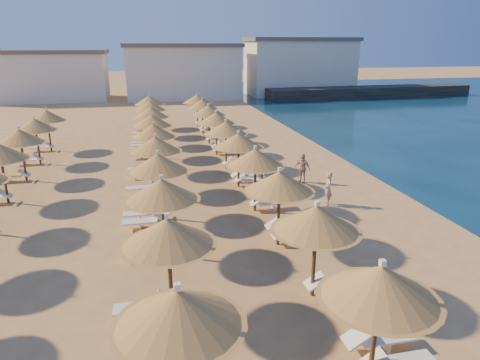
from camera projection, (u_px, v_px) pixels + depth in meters
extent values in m
plane|color=tan|center=(225.00, 247.00, 16.15)|extent=(220.00, 220.00, 0.00)
cube|color=black|center=(370.00, 92.00, 60.14)|extent=(30.16, 5.49, 1.50)
cube|color=silver|center=(48.00, 77.00, 56.68)|extent=(15.00, 8.00, 6.00)
cube|color=#59514C|center=(45.00, 52.00, 55.68)|extent=(15.60, 8.48, 0.50)
cube|color=silver|center=(183.00, 73.00, 58.72)|extent=(15.00, 8.00, 6.80)
cube|color=#59514C|center=(182.00, 45.00, 57.61)|extent=(15.60, 8.48, 0.50)
cube|color=silver|center=(299.00, 68.00, 63.11)|extent=(15.00, 8.00, 7.60)
cube|color=#59514C|center=(300.00, 39.00, 61.88)|extent=(15.60, 8.48, 0.50)
cylinder|color=brown|center=(374.00, 335.00, 9.41)|extent=(0.12, 0.12, 2.41)
cone|color=#A3632F|center=(380.00, 282.00, 9.00)|extent=(2.47, 2.47, 0.76)
cone|color=#A3632F|center=(379.00, 295.00, 9.10)|extent=(2.67, 2.67, 0.12)
cube|color=white|center=(383.00, 263.00, 8.87)|extent=(0.12, 0.12, 0.14)
cylinder|color=brown|center=(314.00, 260.00, 12.70)|extent=(0.12, 0.12, 2.41)
cone|color=#A3632F|center=(316.00, 218.00, 12.29)|extent=(2.47, 2.47, 0.76)
cone|color=#A3632F|center=(316.00, 228.00, 12.39)|extent=(2.67, 2.67, 0.12)
cube|color=white|center=(317.00, 203.00, 12.15)|extent=(0.12, 0.12, 0.14)
cylinder|color=brown|center=(278.00, 215.00, 15.99)|extent=(0.12, 0.12, 2.41)
cone|color=#A3632F|center=(279.00, 181.00, 15.58)|extent=(2.47, 2.47, 0.76)
cone|color=#A3632F|center=(279.00, 189.00, 15.68)|extent=(2.67, 2.67, 0.12)
cube|color=white|center=(280.00, 169.00, 15.44)|extent=(0.12, 0.12, 0.14)
cylinder|color=brown|center=(255.00, 186.00, 19.28)|extent=(0.12, 0.12, 2.41)
cone|color=#A3632F|center=(255.00, 157.00, 18.87)|extent=(2.47, 2.47, 0.76)
cone|color=#A3632F|center=(255.00, 164.00, 18.97)|extent=(2.67, 2.67, 0.12)
cube|color=white|center=(255.00, 147.00, 18.73)|extent=(0.12, 0.12, 0.14)
cylinder|color=brown|center=(238.00, 165.00, 22.57)|extent=(0.12, 0.12, 2.41)
cone|color=#A3632F|center=(238.00, 140.00, 22.16)|extent=(2.47, 2.47, 0.76)
cone|color=#A3632F|center=(238.00, 146.00, 22.26)|extent=(2.67, 2.67, 0.12)
cube|color=white|center=(238.00, 132.00, 22.02)|extent=(0.12, 0.12, 0.14)
cylinder|color=brown|center=(226.00, 149.00, 25.86)|extent=(0.12, 0.12, 2.41)
cone|color=#A3632F|center=(226.00, 128.00, 25.45)|extent=(2.47, 2.47, 0.76)
cone|color=#A3632F|center=(226.00, 133.00, 25.55)|extent=(2.67, 2.67, 0.12)
cube|color=white|center=(226.00, 120.00, 25.31)|extent=(0.12, 0.12, 0.14)
cylinder|color=brown|center=(217.00, 137.00, 29.15)|extent=(0.12, 0.12, 2.41)
cone|color=#A3632F|center=(216.00, 118.00, 28.74)|extent=(2.47, 2.47, 0.76)
cone|color=#A3632F|center=(216.00, 123.00, 28.84)|extent=(2.67, 2.67, 0.12)
cube|color=white|center=(216.00, 111.00, 28.60)|extent=(0.12, 0.12, 0.14)
cylinder|color=brown|center=(209.00, 128.00, 32.44)|extent=(0.12, 0.12, 2.41)
cone|color=#A3632F|center=(208.00, 110.00, 32.03)|extent=(2.47, 2.47, 0.76)
cone|color=#A3632F|center=(209.00, 114.00, 32.13)|extent=(2.67, 2.67, 0.12)
cube|color=white|center=(208.00, 104.00, 31.89)|extent=(0.12, 0.12, 0.14)
cylinder|color=brown|center=(203.00, 120.00, 35.73)|extent=(0.12, 0.12, 2.41)
cone|color=#A3632F|center=(202.00, 104.00, 35.32)|extent=(2.47, 2.47, 0.76)
cone|color=#A3632F|center=(202.00, 108.00, 35.42)|extent=(2.67, 2.67, 0.12)
cube|color=white|center=(202.00, 98.00, 35.18)|extent=(0.12, 0.12, 0.14)
cylinder|color=brown|center=(197.00, 113.00, 39.02)|extent=(0.12, 0.12, 2.41)
cone|color=#A3632F|center=(197.00, 99.00, 38.61)|extent=(2.47, 2.47, 0.76)
cone|color=#A3632F|center=(197.00, 102.00, 38.70)|extent=(2.67, 2.67, 0.12)
cube|color=white|center=(197.00, 94.00, 38.47)|extent=(0.12, 0.12, 0.14)
cone|color=#A3632F|center=(178.00, 308.00, 8.14)|extent=(2.47, 2.47, 0.76)
cone|color=#A3632F|center=(179.00, 322.00, 8.23)|extent=(2.67, 2.67, 0.12)
cube|color=white|center=(177.00, 287.00, 8.00)|extent=(0.12, 0.12, 0.14)
cylinder|color=brown|center=(170.00, 276.00, 11.83)|extent=(0.12, 0.12, 2.41)
cone|color=#A3632F|center=(168.00, 231.00, 11.42)|extent=(2.47, 2.47, 0.76)
cone|color=#A3632F|center=(168.00, 242.00, 11.52)|extent=(2.67, 2.67, 0.12)
cube|color=white|center=(167.00, 216.00, 11.29)|extent=(0.12, 0.12, 0.14)
cylinder|color=brown|center=(164.00, 225.00, 15.12)|extent=(0.12, 0.12, 2.41)
cone|color=#A3632F|center=(162.00, 189.00, 14.71)|extent=(2.47, 2.47, 0.76)
cone|color=#A3632F|center=(162.00, 198.00, 14.81)|extent=(2.67, 2.67, 0.12)
cube|color=white|center=(161.00, 177.00, 14.58)|extent=(0.12, 0.12, 0.14)
cylinder|color=brown|center=(160.00, 192.00, 18.41)|extent=(0.12, 0.12, 2.41)
cone|color=#A3632F|center=(158.00, 163.00, 18.00)|extent=(2.47, 2.47, 0.76)
cone|color=#A3632F|center=(158.00, 170.00, 18.10)|extent=(2.67, 2.67, 0.12)
cube|color=white|center=(157.00, 152.00, 17.87)|extent=(0.12, 0.12, 0.14)
cylinder|color=brown|center=(157.00, 170.00, 21.70)|extent=(0.12, 0.12, 2.41)
cone|color=#A3632F|center=(155.00, 144.00, 21.29)|extent=(2.47, 2.47, 0.76)
cone|color=#A3632F|center=(156.00, 150.00, 21.39)|extent=(2.67, 2.67, 0.12)
cube|color=white|center=(155.00, 135.00, 21.15)|extent=(0.12, 0.12, 0.14)
cylinder|color=brown|center=(155.00, 153.00, 24.99)|extent=(0.12, 0.12, 2.41)
cone|color=#A3632F|center=(154.00, 131.00, 24.58)|extent=(2.47, 2.47, 0.76)
cone|color=#A3632F|center=(154.00, 136.00, 24.68)|extent=(2.67, 2.67, 0.12)
cube|color=white|center=(153.00, 123.00, 24.44)|extent=(0.12, 0.12, 0.14)
cylinder|color=brown|center=(153.00, 140.00, 28.28)|extent=(0.12, 0.12, 2.41)
cone|color=#A3632F|center=(152.00, 120.00, 27.87)|extent=(2.47, 2.47, 0.76)
cone|color=#A3632F|center=(152.00, 125.00, 27.97)|extent=(2.67, 2.67, 0.12)
cube|color=white|center=(152.00, 113.00, 27.73)|extent=(0.12, 0.12, 0.14)
cylinder|color=brown|center=(152.00, 130.00, 31.57)|extent=(0.12, 0.12, 2.41)
cone|color=#A3632F|center=(151.00, 112.00, 31.16)|extent=(2.47, 2.47, 0.76)
cone|color=#A3632F|center=(151.00, 116.00, 31.26)|extent=(2.67, 2.67, 0.12)
cube|color=white|center=(151.00, 106.00, 31.02)|extent=(0.12, 0.12, 0.14)
cylinder|color=brown|center=(151.00, 122.00, 34.86)|extent=(0.12, 0.12, 2.41)
cone|color=#A3632F|center=(150.00, 105.00, 34.45)|extent=(2.47, 2.47, 0.76)
cone|color=#A3632F|center=(150.00, 109.00, 34.55)|extent=(2.67, 2.67, 0.12)
cube|color=white|center=(150.00, 100.00, 34.31)|extent=(0.12, 0.12, 0.14)
cylinder|color=brown|center=(150.00, 115.00, 38.15)|extent=(0.12, 0.12, 2.41)
cone|color=#A3632F|center=(149.00, 100.00, 37.74)|extent=(2.47, 2.47, 0.76)
cone|color=#A3632F|center=(149.00, 104.00, 37.84)|extent=(2.67, 2.67, 0.12)
cube|color=white|center=(149.00, 95.00, 37.60)|extent=(0.12, 0.12, 0.14)
cylinder|color=brown|center=(4.00, 179.00, 20.24)|extent=(0.12, 0.12, 2.41)
cone|color=#A3632F|center=(0.00, 152.00, 19.83)|extent=(2.47, 2.47, 0.76)
cone|color=#A3632F|center=(1.00, 158.00, 19.93)|extent=(2.67, 2.67, 0.12)
cylinder|color=brown|center=(24.00, 160.00, 23.53)|extent=(0.12, 0.12, 2.41)
cone|color=#A3632F|center=(20.00, 136.00, 23.12)|extent=(2.47, 2.47, 0.76)
cone|color=#A3632F|center=(21.00, 142.00, 23.22)|extent=(2.67, 2.67, 0.12)
cube|color=white|center=(18.00, 128.00, 22.98)|extent=(0.12, 0.12, 0.14)
cylinder|color=brown|center=(38.00, 146.00, 26.82)|extent=(0.12, 0.12, 2.41)
cone|color=#A3632F|center=(35.00, 124.00, 26.41)|extent=(2.47, 2.47, 0.76)
cone|color=#A3632F|center=(36.00, 130.00, 26.51)|extent=(2.67, 2.67, 0.12)
cube|color=white|center=(34.00, 117.00, 26.27)|extent=(0.12, 0.12, 0.14)
cylinder|color=brown|center=(49.00, 134.00, 30.11)|extent=(0.12, 0.12, 2.41)
cone|color=#A3632F|center=(47.00, 115.00, 29.70)|extent=(2.47, 2.47, 0.76)
cone|color=#A3632F|center=(47.00, 120.00, 29.80)|extent=(2.67, 2.67, 0.12)
cube|color=white|center=(46.00, 109.00, 29.56)|extent=(0.12, 0.12, 0.14)
cube|color=white|center=(385.00, 337.00, 10.70)|extent=(1.42, 0.54, 0.06)
cube|color=white|center=(385.00, 342.00, 10.75)|extent=(0.06, 0.49, 0.32)
cube|color=white|center=(356.00, 337.00, 10.49)|extent=(0.58, 0.54, 0.40)
cube|color=white|center=(340.00, 282.00, 13.16)|extent=(1.42, 0.54, 0.06)
cube|color=white|center=(340.00, 287.00, 13.21)|extent=(0.06, 0.49, 0.32)
cube|color=white|center=(315.00, 281.00, 12.94)|extent=(0.58, 0.54, 0.40)
cube|color=white|center=(139.00, 307.00, 11.92)|extent=(1.42, 0.54, 0.06)
cube|color=white|center=(140.00, 312.00, 11.97)|extent=(0.06, 0.49, 0.32)
cube|color=white|center=(169.00, 299.00, 12.05)|extent=(0.58, 0.54, 0.40)
cube|color=white|center=(139.00, 327.00, 11.08)|extent=(1.42, 0.54, 0.06)
cube|color=white|center=(140.00, 332.00, 11.13)|extent=(0.06, 0.49, 0.32)
cube|color=white|center=(171.00, 318.00, 11.21)|extent=(0.58, 0.54, 0.40)
cube|color=#FFA91A|center=(139.00, 325.00, 11.07)|extent=(1.36, 0.50, 0.05)
cube|color=white|center=(300.00, 234.00, 16.45)|extent=(1.42, 0.54, 0.06)
cube|color=white|center=(300.00, 238.00, 16.49)|extent=(0.06, 0.49, 0.32)
cube|color=white|center=(280.00, 233.00, 16.23)|extent=(0.58, 0.54, 0.40)
cube|color=#FFA91A|center=(300.00, 233.00, 16.43)|extent=(1.36, 0.50, 0.05)
cube|color=white|center=(292.00, 225.00, 17.28)|extent=(1.42, 0.54, 0.06)
cube|color=white|center=(292.00, 229.00, 17.33)|extent=(0.06, 0.49, 0.32)
cube|color=white|center=(273.00, 224.00, 17.07)|extent=(0.58, 0.54, 0.40)
cube|color=white|center=(140.00, 250.00, 15.21)|extent=(1.42, 0.54, 0.06)
cube|color=white|center=(140.00, 254.00, 15.26)|extent=(0.06, 0.49, 0.32)
cube|color=white|center=(163.00, 244.00, 15.34)|extent=(0.58, 0.54, 0.40)
cube|color=#FFA91A|center=(140.00, 249.00, 15.19)|extent=(1.36, 0.50, 0.05)
cube|color=white|center=(274.00, 203.00, 19.74)|extent=(1.42, 0.54, 0.06)
cube|color=white|center=(274.00, 206.00, 19.78)|extent=(0.06, 0.49, 0.32)
cube|color=white|center=(256.00, 201.00, 19.52)|extent=(0.58, 0.54, 0.40)
cube|color=white|center=(140.00, 213.00, 18.50)|extent=(1.42, 0.54, 0.06)
cube|color=white|center=(140.00, 217.00, 18.55)|extent=(0.06, 0.49, 0.32)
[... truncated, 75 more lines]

